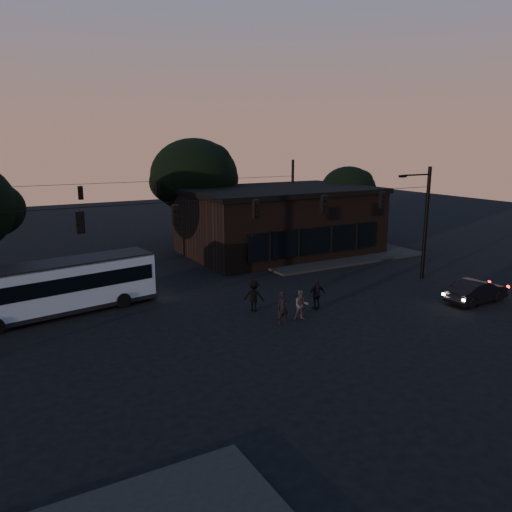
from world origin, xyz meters
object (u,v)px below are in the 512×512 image
building (279,220)px  car (477,291)px  bus (60,285)px  pedestrian_c (317,294)px  pedestrian_b (301,305)px  pedestrian_a (283,308)px  pedestrian_d (254,296)px

building → car: (2.63, -17.25, -2.03)m
bus → pedestrian_c: (12.32, -6.24, -0.72)m
building → pedestrian_b: 16.73m
bus → pedestrian_b: bearing=-43.1°
pedestrian_a → pedestrian_c: pedestrian_c is taller
pedestrian_a → pedestrian_c: bearing=27.5°
pedestrian_c → building: bearing=-109.8°
pedestrian_b → building: bearing=82.5°
bus → car: 23.28m
car → pedestrian_d: 12.93m
pedestrian_a → pedestrian_d: (-0.29, 2.47, 0.01)m
car → pedestrian_c: (-8.79, 3.52, 0.20)m
building → car: size_ratio=3.77×
building → car: building is taller
building → pedestrian_b: (-7.83, -14.66, -1.92)m
pedestrian_a → pedestrian_b: pedestrian_a is taller
pedestrian_b → pedestrian_d: (-1.46, 2.40, 0.08)m
building → pedestrian_a: building is taller
pedestrian_b → pedestrian_c: size_ratio=0.90×
car → pedestrian_b: 10.78m
building → pedestrian_a: size_ratio=9.04×
car → pedestrian_b: (-10.47, 2.59, 0.11)m
car → pedestrian_d: (-11.93, 4.99, 0.19)m
pedestrian_b → pedestrian_c: (1.67, 0.92, 0.09)m
bus → pedestrian_a: bearing=-46.5°
bus → pedestrian_d: bearing=-36.6°
building → pedestrian_d: size_ratio=8.89×
car → pedestrian_c: pedestrian_c is taller
pedestrian_a → building: bearing=66.8°
pedestrian_a → bus: bearing=150.9°
building → pedestrian_c: size_ratio=8.79×
building → bus: (-18.48, -7.49, -1.11)m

